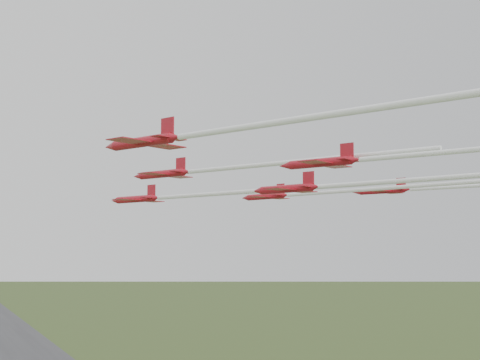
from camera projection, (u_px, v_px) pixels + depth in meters
name	position (u px, v px, depth m)	size (l,w,h in m)	color
jet_lead	(181.00, 196.00, 105.27)	(23.09, 45.99, 2.79)	#B51524
jet_row2_left	(216.00, 169.00, 86.14)	(22.02, 40.97, 2.52)	#B51524
jet_row2_right	(311.00, 193.00, 104.32)	(17.57, 42.00, 2.42)	#B51524
jet_row3_left	(243.00, 127.00, 65.28)	(27.79, 55.23, 2.86)	#B51524
jet_row3_mid	(370.00, 183.00, 83.02)	(24.10, 51.16, 2.68)	#B51524
jet_row3_right	(460.00, 187.00, 103.42)	(25.75, 47.93, 2.45)	#B51524
jet_row4_left	(399.00, 156.00, 68.32)	(21.57, 38.69, 2.39)	#B51524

